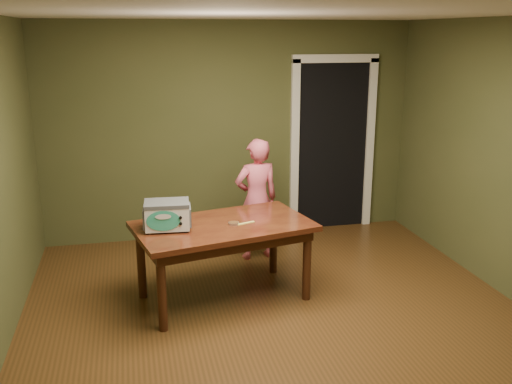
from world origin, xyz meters
TOP-DOWN VIEW (x-y plane):
  - floor at (0.00, 0.00)m, footprint 5.00×5.00m
  - room_shell at (0.00, 0.00)m, footprint 4.52×5.02m
  - doorway at (1.30, 2.78)m, footprint 1.10×0.66m
  - dining_table at (-0.40, 0.70)m, footprint 1.75×1.22m
  - toy_oven at (-0.91, 0.66)m, footprint 0.44×0.31m
  - baking_pan at (-0.31, 0.66)m, footprint 0.10×0.10m
  - spatula at (-0.20, 0.66)m, footprint 0.18×0.08m
  - child at (0.13, 1.65)m, footprint 0.53×0.38m

SIDE VIEW (x-z plane):
  - floor at x=0.00m, z-range 0.00..0.00m
  - dining_table at x=-0.40m, z-range 0.28..1.03m
  - child at x=0.13m, z-range 0.00..1.36m
  - spatula at x=-0.20m, z-range 0.75..0.76m
  - baking_pan at x=-0.31m, z-range 0.75..0.77m
  - toy_oven at x=-0.91m, z-range 0.76..1.02m
  - doorway at x=1.30m, z-range -0.07..2.18m
  - room_shell at x=0.00m, z-range 0.40..3.01m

